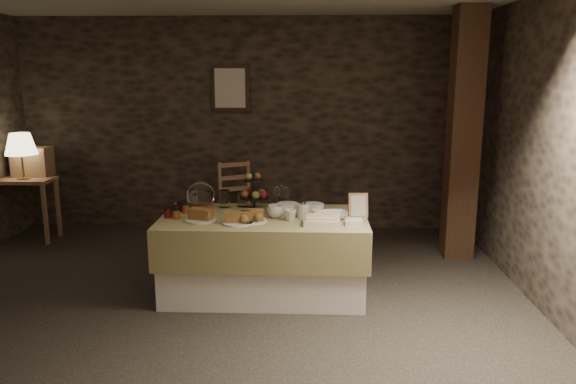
{
  "coord_description": "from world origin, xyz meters",
  "views": [
    {
      "loc": [
        0.81,
        -4.42,
        1.97
      ],
      "look_at": [
        0.64,
        0.2,
        0.96
      ],
      "focal_mm": 35.0,
      "sensor_mm": 36.0,
      "label": 1
    }
  ],
  "objects_px": {
    "buffet_table": "(264,249)",
    "chair": "(239,203)",
    "wine_rack": "(32,161)",
    "console_table": "(23,189)",
    "timber_column": "(463,136)",
    "table_lamp": "(21,145)",
    "fruit_stand": "(254,193)"
  },
  "relations": [
    {
      "from": "timber_column",
      "to": "fruit_stand",
      "type": "relative_size",
      "value": 6.96
    },
    {
      "from": "table_lamp",
      "to": "buffet_table",
      "type": "bearing_deg",
      "value": -26.84
    },
    {
      "from": "buffet_table",
      "to": "wine_rack",
      "type": "relative_size",
      "value": 4.28
    },
    {
      "from": "chair",
      "to": "timber_column",
      "type": "bearing_deg",
      "value": -40.4
    },
    {
      "from": "table_lamp",
      "to": "fruit_stand",
      "type": "xyz_separation_m",
      "value": [
        2.76,
        -1.15,
        -0.28
      ]
    },
    {
      "from": "buffet_table",
      "to": "wine_rack",
      "type": "distance_m",
      "value": 3.37
    },
    {
      "from": "table_lamp",
      "to": "wine_rack",
      "type": "xyz_separation_m",
      "value": [
        0.0,
        0.23,
        -0.23
      ]
    },
    {
      "from": "console_table",
      "to": "wine_rack",
      "type": "relative_size",
      "value": 1.76
    },
    {
      "from": "table_lamp",
      "to": "wine_rack",
      "type": "height_order",
      "value": "table_lamp"
    },
    {
      "from": "chair",
      "to": "fruit_stand",
      "type": "xyz_separation_m",
      "value": [
        0.33,
        -1.49,
        0.46
      ]
    },
    {
      "from": "table_lamp",
      "to": "fruit_stand",
      "type": "height_order",
      "value": "table_lamp"
    },
    {
      "from": "console_table",
      "to": "chair",
      "type": "xyz_separation_m",
      "value": [
        2.48,
        0.3,
        -0.22
      ]
    },
    {
      "from": "wine_rack",
      "to": "timber_column",
      "type": "distance_m",
      "value": 4.91
    },
    {
      "from": "table_lamp",
      "to": "timber_column",
      "type": "relative_size",
      "value": 0.2
    },
    {
      "from": "chair",
      "to": "fruit_stand",
      "type": "bearing_deg",
      "value": -102.04
    },
    {
      "from": "table_lamp",
      "to": "chair",
      "type": "relative_size",
      "value": 0.77
    },
    {
      "from": "fruit_stand",
      "to": "console_table",
      "type": "bearing_deg",
      "value": 156.93
    },
    {
      "from": "console_table",
      "to": "wine_rack",
      "type": "xyz_separation_m",
      "value": [
        0.05,
        0.18,
        0.3
      ]
    },
    {
      "from": "buffet_table",
      "to": "chair",
      "type": "bearing_deg",
      "value": 103.8
    },
    {
      "from": "console_table",
      "to": "table_lamp",
      "type": "bearing_deg",
      "value": -45.0
    },
    {
      "from": "wine_rack",
      "to": "chair",
      "type": "distance_m",
      "value": 2.49
    },
    {
      "from": "timber_column",
      "to": "fruit_stand",
      "type": "bearing_deg",
      "value": -158.96
    },
    {
      "from": "console_table",
      "to": "wine_rack",
      "type": "bearing_deg",
      "value": 74.48
    },
    {
      "from": "timber_column",
      "to": "fruit_stand",
      "type": "height_order",
      "value": "timber_column"
    },
    {
      "from": "console_table",
      "to": "buffet_table",
      "type": "bearing_deg",
      "value": -27.22
    },
    {
      "from": "chair",
      "to": "timber_column",
      "type": "xyz_separation_m",
      "value": [
        2.43,
        -0.69,
        0.91
      ]
    },
    {
      "from": "console_table",
      "to": "timber_column",
      "type": "bearing_deg",
      "value": -4.57
    },
    {
      "from": "wine_rack",
      "to": "chair",
      "type": "xyz_separation_m",
      "value": [
        2.43,
        0.12,
        -0.52
      ]
    },
    {
      "from": "wine_rack",
      "to": "timber_column",
      "type": "xyz_separation_m",
      "value": [
        4.86,
        -0.57,
        0.39
      ]
    },
    {
      "from": "chair",
      "to": "wine_rack",
      "type": "bearing_deg",
      "value": 158.13
    },
    {
      "from": "wine_rack",
      "to": "table_lamp",
      "type": "bearing_deg",
      "value": -90.0
    },
    {
      "from": "buffet_table",
      "to": "chair",
      "type": "xyz_separation_m",
      "value": [
        -0.44,
        1.8,
        -0.02
      ]
    }
  ]
}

